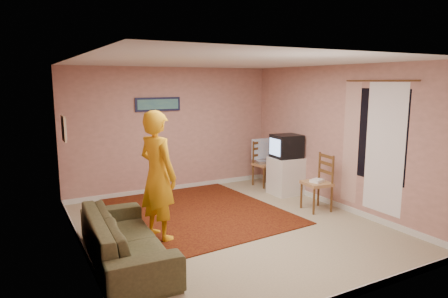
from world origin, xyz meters
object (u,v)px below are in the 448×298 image
chair_b (317,176)px  sofa (125,238)px  crt_tv (286,146)px  chair_a (265,159)px  tv_cabinet (286,176)px  person (158,176)px

chair_b → sofa: bearing=-76.7°
crt_tv → sofa: bearing=-153.0°
sofa → chair_a: bearing=-55.4°
tv_cabinet → crt_tv: size_ratio=1.31×
sofa → person: 1.06m
tv_cabinet → person: 3.31m
tv_cabinet → crt_tv: crt_tv is taller
chair_b → person: (-2.94, 0.11, 0.33)m
chair_a → chair_b: (-0.16, -1.88, 0.02)m
sofa → person: person is taller
chair_a → person: person is taller
chair_a → sofa: chair_a is taller
person → sofa: bearing=110.4°
tv_cabinet → chair_a: 0.79m
tv_cabinet → chair_a: size_ratio=1.42×
crt_tv → person: person is taller
chair_a → chair_b: size_ratio=0.98×
crt_tv → chair_b: bearing=-93.4°
chair_a → person: 3.59m
tv_cabinet → chair_a: chair_a is taller
tv_cabinet → chair_a: bearing=89.8°
crt_tv → sofa: size_ratio=0.27×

